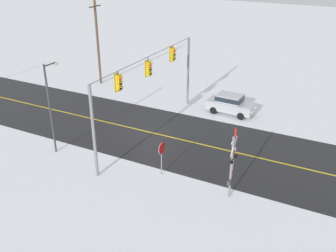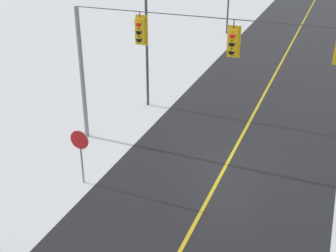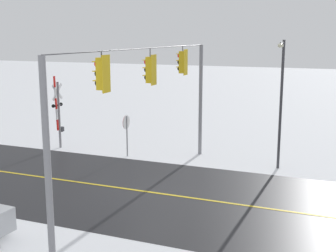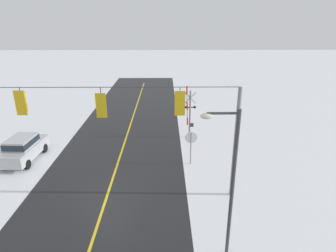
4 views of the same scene
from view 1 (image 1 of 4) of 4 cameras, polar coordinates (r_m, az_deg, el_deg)
ground_plane at (r=30.32m, az=-2.60°, el=-0.99°), size 160.00×160.00×0.00m
road_asphalt at (r=33.46m, az=-11.57°, el=1.14°), size 9.00×80.00×0.01m
lane_centre_line at (r=33.45m, az=-11.57°, el=1.15°), size 0.14×72.00×0.01m
signal_span at (r=28.63m, az=-2.80°, el=6.68°), size 14.20×0.47×6.22m
stop_sign at (r=24.07m, az=-0.96°, el=-3.84°), size 0.80×0.09×2.35m
railroad_crossing at (r=22.03m, az=9.59°, el=-5.64°), size 0.98×0.31×4.37m
parked_car_silver at (r=33.89m, az=9.35°, el=3.39°), size 1.98×4.27×1.74m
streetlamp_near at (r=27.30m, az=-17.15°, el=3.75°), size 1.39×0.28×6.50m
utility_pole at (r=40.86m, az=-10.51°, el=12.26°), size 1.80×0.24×8.64m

